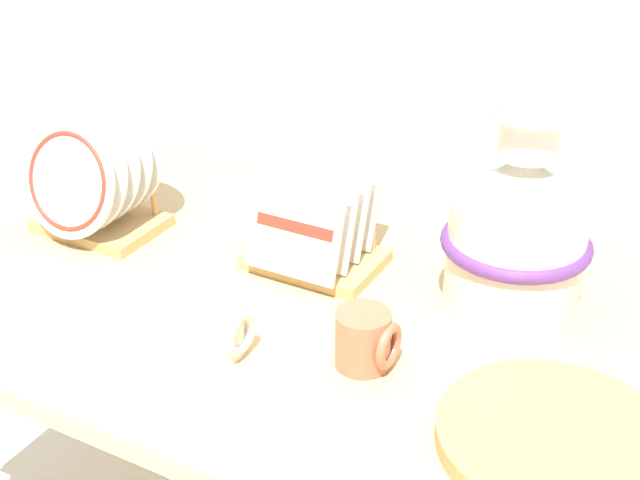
{
  "coord_description": "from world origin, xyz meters",
  "views": [
    {
      "loc": [
        0.61,
        -1.12,
        1.42
      ],
      "look_at": [
        0.0,
        0.0,
        0.73
      ],
      "focal_mm": 50.0,
      "sensor_mm": 36.0,
      "label": 1
    }
  ],
  "objects_px": {
    "mug_terracotta_glaze": "(366,340)",
    "wicker_charger_stack": "(554,438)",
    "ceramic_vase": "(518,228)",
    "dish_rack_round_plates": "(94,186)",
    "mug_cream_glaze": "(220,327)",
    "dish_rack_square_plates": "(316,234)"
  },
  "relations": [
    {
      "from": "mug_terracotta_glaze",
      "to": "wicker_charger_stack",
      "type": "bearing_deg",
      "value": -7.85
    },
    {
      "from": "ceramic_vase",
      "to": "dish_rack_round_plates",
      "type": "height_order",
      "value": "ceramic_vase"
    },
    {
      "from": "wicker_charger_stack",
      "to": "mug_cream_glaze",
      "type": "distance_m",
      "value": 0.51
    },
    {
      "from": "dish_rack_round_plates",
      "to": "dish_rack_square_plates",
      "type": "height_order",
      "value": "dish_rack_round_plates"
    },
    {
      "from": "wicker_charger_stack",
      "to": "mug_terracotta_glaze",
      "type": "xyz_separation_m",
      "value": [
        -0.3,
        0.04,
        0.03
      ]
    },
    {
      "from": "mug_terracotta_glaze",
      "to": "dish_rack_square_plates",
      "type": "bearing_deg",
      "value": 132.68
    },
    {
      "from": "ceramic_vase",
      "to": "mug_cream_glaze",
      "type": "bearing_deg",
      "value": -135.74
    },
    {
      "from": "dish_rack_square_plates",
      "to": "mug_cream_glaze",
      "type": "relative_size",
      "value": 2.51
    },
    {
      "from": "dish_rack_round_plates",
      "to": "wicker_charger_stack",
      "type": "bearing_deg",
      "value": -11.09
    },
    {
      "from": "dish_rack_round_plates",
      "to": "mug_cream_glaze",
      "type": "bearing_deg",
      "value": -26.86
    },
    {
      "from": "dish_rack_round_plates",
      "to": "mug_cream_glaze",
      "type": "distance_m",
      "value": 0.49
    },
    {
      "from": "dish_rack_round_plates",
      "to": "mug_terracotta_glaze",
      "type": "bearing_deg",
      "value": -12.57
    },
    {
      "from": "dish_rack_square_plates",
      "to": "mug_terracotta_glaze",
      "type": "bearing_deg",
      "value": -47.32
    },
    {
      "from": "wicker_charger_stack",
      "to": "mug_cream_glaze",
      "type": "xyz_separation_m",
      "value": [
        -0.51,
        -0.04,
        0.03
      ]
    },
    {
      "from": "dish_rack_square_plates",
      "to": "wicker_charger_stack",
      "type": "relative_size",
      "value": 0.73
    },
    {
      "from": "mug_cream_glaze",
      "to": "mug_terracotta_glaze",
      "type": "bearing_deg",
      "value": 20.1
    },
    {
      "from": "mug_cream_glaze",
      "to": "ceramic_vase",
      "type": "bearing_deg",
      "value": 44.26
    },
    {
      "from": "mug_terracotta_glaze",
      "to": "mug_cream_glaze",
      "type": "height_order",
      "value": "same"
    },
    {
      "from": "mug_cream_glaze",
      "to": "wicker_charger_stack",
      "type": "bearing_deg",
      "value": 3.98
    },
    {
      "from": "wicker_charger_stack",
      "to": "ceramic_vase",
      "type": "bearing_deg",
      "value": 117.92
    },
    {
      "from": "dish_rack_round_plates",
      "to": "mug_cream_glaze",
      "type": "relative_size",
      "value": 2.51
    },
    {
      "from": "ceramic_vase",
      "to": "dish_rack_square_plates",
      "type": "relative_size",
      "value": 1.54
    }
  ]
}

